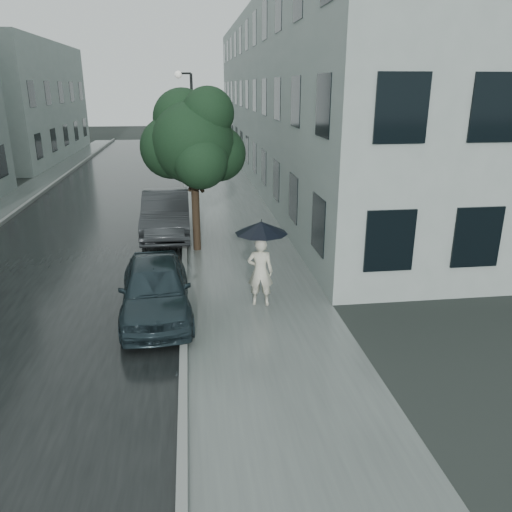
{
  "coord_description": "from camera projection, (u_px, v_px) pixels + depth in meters",
  "views": [
    {
      "loc": [
        -1.29,
        -9.23,
        5.06
      ],
      "look_at": [
        0.14,
        1.66,
        1.3
      ],
      "focal_mm": 35.0,
      "sensor_mm": 36.0,
      "label": 1
    }
  ],
  "objects": [
    {
      "name": "sidewalk",
      "position": [
        227.0,
        208.0,
        21.75
      ],
      "size": [
        3.5,
        60.0,
        0.01
      ],
      "primitive_type": "cube",
      "color": "slate",
      "rests_on": "ground"
    },
    {
      "name": "pedestrian",
      "position": [
        260.0,
        272.0,
        11.9
      ],
      "size": [
        0.68,
        0.52,
        1.69
      ],
      "primitive_type": "imported",
      "rotation": [
        0.0,
        0.0,
        2.95
      ],
      "color": "beige",
      "rests_on": "sidewalk"
    },
    {
      "name": "car_far",
      "position": [
        166.0,
        213.0,
        17.7
      ],
      "size": [
        1.67,
        4.65,
        1.53
      ],
      "primitive_type": "imported",
      "rotation": [
        0.0,
        0.0,
        0.01
      ],
      "color": "#25292B",
      "rests_on": "ground"
    },
    {
      "name": "street_tree",
      "position": [
        193.0,
        141.0,
        15.23
      ],
      "size": [
        3.29,
        2.99,
        5.07
      ],
      "color": "#332619",
      "rests_on": "ground"
    },
    {
      "name": "building_far_b",
      "position": [
        11.0,
        101.0,
        35.6
      ],
      "size": [
        7.02,
        18.0,
        8.0
      ],
      "color": "#909D99",
      "rests_on": "ground"
    },
    {
      "name": "building_near",
      "position": [
        308.0,
        96.0,
        27.97
      ],
      "size": [
        7.02,
        36.0,
        9.0
      ],
      "color": "#909D99",
      "rests_on": "ground"
    },
    {
      "name": "car_near",
      "position": [
        155.0,
        288.0,
        11.42
      ],
      "size": [
        1.81,
        3.98,
        1.33
      ],
      "primitive_type": "imported",
      "rotation": [
        0.0,
        0.0,
        0.06
      ],
      "color": "#1C2A30",
      "rests_on": "ground"
    },
    {
      "name": "lamp_post",
      "position": [
        190.0,
        130.0,
        21.93
      ],
      "size": [
        0.83,
        0.44,
        5.66
      ],
      "rotation": [
        0.0,
        0.0,
        -0.27
      ],
      "color": "black",
      "rests_on": "ground"
    },
    {
      "name": "kerb_near",
      "position": [
        185.0,
        208.0,
        21.5
      ],
      "size": [
        0.15,
        60.0,
        0.15
      ],
      "primitive_type": "cube",
      "color": "slate",
      "rests_on": "ground"
    },
    {
      "name": "asphalt_road",
      "position": [
        102.0,
        212.0,
        21.09
      ],
      "size": [
        6.85,
        60.0,
        0.0
      ],
      "primitive_type": "cube",
      "color": "black",
      "rests_on": "ground"
    },
    {
      "name": "umbrella",
      "position": [
        261.0,
        227.0,
        11.51
      ],
      "size": [
        1.31,
        1.31,
        1.21
      ],
      "rotation": [
        0.0,
        0.0,
        0.06
      ],
      "color": "black",
      "rests_on": "ground"
    },
    {
      "name": "kerb_far",
      "position": [
        15.0,
        213.0,
        20.63
      ],
      "size": [
        0.15,
        60.0,
        0.15
      ],
      "primitive_type": "cube",
      "color": "slate",
      "rests_on": "ground"
    },
    {
      "name": "ground",
      "position": [
        260.0,
        340.0,
        10.46
      ],
      "size": [
        120.0,
        120.0,
        0.0
      ],
      "primitive_type": "plane",
      "color": "black",
      "rests_on": "ground"
    }
  ]
}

